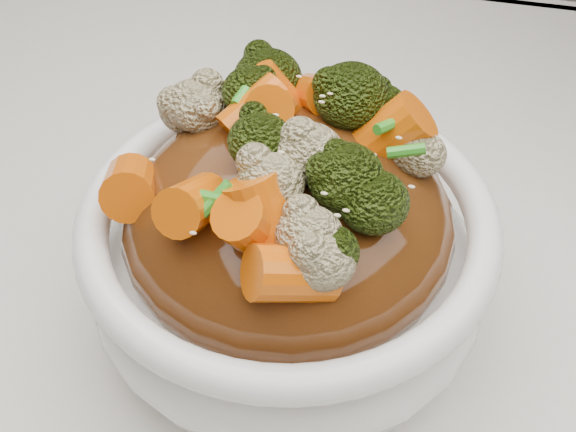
% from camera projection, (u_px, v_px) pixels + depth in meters
% --- Properties ---
extents(tablecloth, '(1.20, 0.80, 0.04)m').
position_uv_depth(tablecloth, '(281.00, 267.00, 0.47)').
color(tablecloth, silver).
rests_on(tablecloth, dining_table).
extents(bowl, '(0.27, 0.27, 0.09)m').
position_uv_depth(bowl, '(288.00, 258.00, 0.39)').
color(bowl, white).
rests_on(bowl, tablecloth).
extents(sauce_base, '(0.21, 0.21, 0.10)m').
position_uv_depth(sauce_base, '(288.00, 220.00, 0.37)').
color(sauce_base, '#4C260D').
rests_on(sauce_base, bowl).
extents(carrots, '(0.21, 0.21, 0.05)m').
position_uv_depth(carrots, '(288.00, 124.00, 0.32)').
color(carrots, '#DE5D07').
rests_on(carrots, sauce_base).
extents(broccoli, '(0.21, 0.21, 0.05)m').
position_uv_depth(broccoli, '(288.00, 126.00, 0.32)').
color(broccoli, black).
rests_on(broccoli, sauce_base).
extents(cauliflower, '(0.21, 0.21, 0.04)m').
position_uv_depth(cauliflower, '(288.00, 129.00, 0.32)').
color(cauliflower, tan).
rests_on(cauliflower, sauce_base).
extents(scallions, '(0.16, 0.16, 0.02)m').
position_uv_depth(scallions, '(288.00, 122.00, 0.32)').
color(scallions, '#319221').
rests_on(scallions, sauce_base).
extents(sesame_seeds, '(0.19, 0.19, 0.01)m').
position_uv_depth(sesame_seeds, '(288.00, 122.00, 0.32)').
color(sesame_seeds, beige).
rests_on(sesame_seeds, sauce_base).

